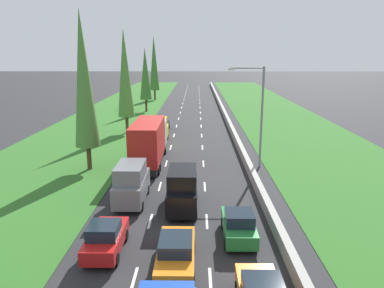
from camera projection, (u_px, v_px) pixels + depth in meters
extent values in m
plane|color=#28282B|center=(190.00, 116.00, 60.17)|extent=(300.00, 300.00, 0.00)
cube|color=#2D6623|center=(114.00, 115.00, 60.32)|extent=(14.00, 140.00, 0.04)
cube|color=#2D6623|center=(276.00, 116.00, 59.99)|extent=(14.00, 140.00, 0.04)
cube|color=#9E9B93|center=(224.00, 113.00, 60.00)|extent=(0.44, 120.00, 0.85)
cube|color=white|center=(134.00, 280.00, 16.56)|extent=(0.14, 2.00, 0.01)
cube|color=white|center=(150.00, 221.00, 22.37)|extent=(0.14, 2.00, 0.01)
cube|color=white|center=(160.00, 186.00, 28.19)|extent=(0.14, 2.00, 0.01)
cube|color=white|center=(166.00, 164.00, 34.01)|extent=(0.14, 2.00, 0.01)
cube|color=white|center=(171.00, 147.00, 39.83)|extent=(0.14, 2.00, 0.01)
cube|color=white|center=(174.00, 135.00, 45.65)|extent=(0.14, 2.00, 0.01)
cube|color=white|center=(177.00, 126.00, 51.46)|extent=(0.14, 2.00, 0.01)
cube|color=white|center=(179.00, 119.00, 57.28)|extent=(0.14, 2.00, 0.01)
cube|color=white|center=(180.00, 113.00, 63.10)|extent=(0.14, 2.00, 0.01)
cube|color=white|center=(182.00, 108.00, 68.92)|extent=(0.14, 2.00, 0.01)
cube|color=white|center=(183.00, 103.00, 74.74)|extent=(0.14, 2.00, 0.01)
cube|color=white|center=(184.00, 100.00, 80.55)|extent=(0.14, 2.00, 0.01)
cube|color=white|center=(185.00, 97.00, 86.37)|extent=(0.14, 2.00, 0.01)
cube|color=white|center=(186.00, 94.00, 92.19)|extent=(0.14, 2.00, 0.01)
cube|color=white|center=(186.00, 91.00, 98.01)|extent=(0.14, 2.00, 0.01)
cube|color=white|center=(187.00, 89.00, 103.83)|extent=(0.14, 2.00, 0.01)
cube|color=white|center=(187.00, 87.00, 109.64)|extent=(0.14, 2.00, 0.01)
cube|color=white|center=(188.00, 86.00, 115.46)|extent=(0.14, 2.00, 0.01)
cube|color=white|center=(210.00, 281.00, 16.51)|extent=(0.14, 2.00, 0.01)
cube|color=white|center=(207.00, 221.00, 22.33)|extent=(0.14, 2.00, 0.01)
cube|color=white|center=(205.00, 187.00, 28.15)|extent=(0.14, 2.00, 0.01)
cube|color=white|center=(203.00, 164.00, 33.97)|extent=(0.14, 2.00, 0.01)
cube|color=white|center=(202.00, 148.00, 39.78)|extent=(0.14, 2.00, 0.01)
cube|color=white|center=(202.00, 135.00, 45.60)|extent=(0.14, 2.00, 0.01)
cube|color=white|center=(201.00, 126.00, 51.42)|extent=(0.14, 2.00, 0.01)
cube|color=white|center=(201.00, 119.00, 57.24)|extent=(0.14, 2.00, 0.01)
cube|color=white|center=(200.00, 113.00, 63.06)|extent=(0.14, 2.00, 0.01)
cube|color=white|center=(200.00, 108.00, 68.87)|extent=(0.14, 2.00, 0.01)
cube|color=white|center=(200.00, 103.00, 74.69)|extent=(0.14, 2.00, 0.01)
cube|color=white|center=(200.00, 100.00, 80.51)|extent=(0.14, 2.00, 0.01)
cube|color=white|center=(199.00, 97.00, 86.33)|extent=(0.14, 2.00, 0.01)
cube|color=white|center=(199.00, 94.00, 92.15)|extent=(0.14, 2.00, 0.01)
cube|color=white|center=(199.00, 91.00, 97.96)|extent=(0.14, 2.00, 0.01)
cube|color=white|center=(199.00, 89.00, 103.78)|extent=(0.14, 2.00, 0.01)
cube|color=white|center=(199.00, 87.00, 109.60)|extent=(0.14, 2.00, 0.01)
cube|color=white|center=(199.00, 86.00, 115.42)|extent=(0.14, 2.00, 0.01)
cube|color=red|center=(106.00, 240.00, 18.75)|extent=(1.68, 3.90, 0.76)
cube|color=#19232D|center=(104.00, 230.00, 18.29)|extent=(1.52, 1.60, 0.64)
cylinder|color=black|center=(98.00, 235.00, 20.02)|extent=(0.22, 0.64, 0.64)
cylinder|color=black|center=(126.00, 235.00, 20.00)|extent=(0.22, 0.64, 0.64)
cylinder|color=black|center=(85.00, 259.00, 17.68)|extent=(0.22, 0.64, 0.64)
cylinder|color=black|center=(116.00, 259.00, 17.66)|extent=(0.22, 0.64, 0.64)
cube|color=#237A33|center=(238.00, 227.00, 20.12)|extent=(1.68, 3.90, 0.76)
cube|color=#19232D|center=(239.00, 218.00, 19.66)|extent=(1.52, 1.60, 0.64)
cylinder|color=black|center=(223.00, 223.00, 21.40)|extent=(0.22, 0.64, 0.64)
cylinder|color=black|center=(249.00, 223.00, 21.38)|extent=(0.22, 0.64, 0.64)
cylinder|color=black|center=(226.00, 244.00, 19.05)|extent=(0.22, 0.64, 0.64)
cylinder|color=black|center=(255.00, 244.00, 19.03)|extent=(0.22, 0.64, 0.64)
cube|color=slate|center=(132.00, 188.00, 25.12)|extent=(1.90, 4.90, 1.40)
cube|color=slate|center=(130.00, 172.00, 24.53)|extent=(1.80, 3.10, 1.10)
cylinder|color=black|center=(124.00, 189.00, 26.78)|extent=(0.22, 0.64, 0.64)
cylinder|color=black|center=(148.00, 189.00, 26.75)|extent=(0.22, 0.64, 0.64)
cylinder|color=black|center=(115.00, 206.00, 23.83)|extent=(0.22, 0.64, 0.64)
cylinder|color=black|center=(141.00, 206.00, 23.81)|extent=(0.22, 0.64, 0.64)
cube|color=black|center=(150.00, 157.00, 33.88)|extent=(2.20, 9.40, 0.56)
cube|color=silver|center=(154.00, 133.00, 37.00)|extent=(2.40, 2.20, 2.50)
cube|color=#B21E19|center=(148.00, 140.00, 32.35)|extent=(2.44, 7.20, 3.30)
cylinder|color=black|center=(143.00, 151.00, 37.17)|extent=(0.22, 0.64, 0.64)
cylinder|color=black|center=(165.00, 151.00, 37.14)|extent=(0.22, 0.64, 0.64)
cylinder|color=black|center=(134.00, 167.00, 31.85)|extent=(0.22, 0.64, 0.64)
cylinder|color=black|center=(160.00, 167.00, 31.82)|extent=(0.22, 0.64, 0.64)
cylinder|color=black|center=(132.00, 171.00, 30.80)|extent=(0.22, 0.64, 0.64)
cylinder|color=black|center=(158.00, 171.00, 30.78)|extent=(0.22, 0.64, 0.64)
cube|color=yellow|center=(159.00, 133.00, 42.09)|extent=(1.90, 4.90, 1.40)
cube|color=yellow|center=(158.00, 123.00, 41.49)|extent=(1.80, 3.10, 1.10)
cylinder|color=black|center=(153.00, 136.00, 43.74)|extent=(0.22, 0.64, 0.64)
cylinder|color=black|center=(167.00, 136.00, 43.72)|extent=(0.22, 0.64, 0.64)
cylinder|color=black|center=(150.00, 142.00, 40.80)|extent=(0.22, 0.64, 0.64)
cylinder|color=black|center=(165.00, 142.00, 40.78)|extent=(0.22, 0.64, 0.64)
cube|color=black|center=(162.00, 125.00, 48.57)|extent=(1.68, 3.90, 0.76)
cube|color=#19232D|center=(162.00, 120.00, 48.11)|extent=(1.52, 1.60, 0.64)
cylinder|color=black|center=(158.00, 126.00, 49.85)|extent=(0.22, 0.64, 0.64)
cylinder|color=black|center=(169.00, 126.00, 49.83)|extent=(0.22, 0.64, 0.64)
cylinder|color=black|center=(156.00, 130.00, 47.50)|extent=(0.22, 0.64, 0.64)
cylinder|color=black|center=(167.00, 130.00, 47.48)|extent=(0.22, 0.64, 0.64)
cube|color=orange|center=(176.00, 255.00, 17.38)|extent=(1.76, 4.50, 0.72)
cube|color=#19232D|center=(176.00, 244.00, 17.08)|extent=(1.56, 1.90, 0.60)
cylinder|color=black|center=(162.00, 246.00, 18.83)|extent=(0.22, 0.64, 0.64)
cylinder|color=black|center=(193.00, 247.00, 18.81)|extent=(0.22, 0.64, 0.64)
cylinder|color=black|center=(157.00, 279.00, 16.13)|extent=(0.22, 0.64, 0.64)
cylinder|color=black|center=(192.00, 279.00, 16.11)|extent=(0.22, 0.64, 0.64)
cube|color=black|center=(183.00, 194.00, 24.00)|extent=(1.90, 4.90, 1.40)
cube|color=black|center=(182.00, 178.00, 23.41)|extent=(1.80, 3.10, 1.10)
cylinder|color=black|center=(171.00, 195.00, 25.66)|extent=(0.22, 0.64, 0.64)
cylinder|color=black|center=(196.00, 195.00, 25.64)|extent=(0.22, 0.64, 0.64)
cylinder|color=black|center=(168.00, 213.00, 22.71)|extent=(0.22, 0.64, 0.64)
cylinder|color=black|center=(196.00, 214.00, 22.69)|extent=(0.22, 0.64, 0.64)
cylinder|color=#4C3823|center=(89.00, 158.00, 32.07)|extent=(0.41, 0.41, 2.20)
cone|color=#4C7F38|center=(83.00, 79.00, 30.40)|extent=(2.14, 2.14, 11.51)
cylinder|color=#4C3823|center=(127.00, 124.00, 46.90)|extent=(0.40, 0.40, 2.20)
cone|color=#4C7F38|center=(125.00, 73.00, 45.30)|extent=(2.13, 2.13, 10.90)
cylinder|color=#4C3823|center=(146.00, 105.00, 63.98)|extent=(0.40, 0.40, 2.20)
cone|color=#3D752D|center=(145.00, 74.00, 62.63)|extent=(2.08, 2.08, 8.81)
cylinder|color=#4C3823|center=(155.00, 95.00, 80.01)|extent=(0.41, 0.41, 2.20)
cone|color=#3D752D|center=(154.00, 63.00, 78.33)|extent=(2.14, 2.14, 11.52)
cylinder|color=gray|center=(262.00, 118.00, 31.99)|extent=(0.20, 0.20, 9.00)
cylinder|color=gray|center=(248.00, 68.00, 30.95)|extent=(2.80, 0.12, 0.12)
cube|color=silver|center=(231.00, 69.00, 30.99)|extent=(0.60, 0.28, 0.20)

